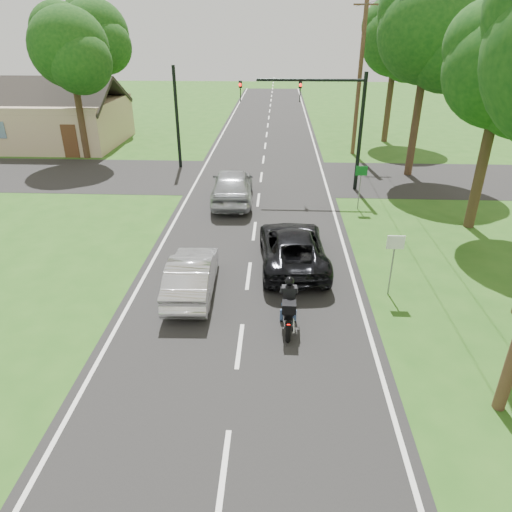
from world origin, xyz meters
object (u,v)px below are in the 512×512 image
Objects in this scene: motorcycle_rider at (289,309)px; sign_green at (361,177)px; utility_pole_far at (360,76)px; traffic_signal at (326,111)px; sign_white at (394,251)px; silver_suv at (232,185)px; dark_suv at (293,247)px; silver_sedan at (192,275)px.

sign_green reaches higher than motorcycle_rider.
utility_pole_far is (4.85, 21.07, 4.42)m from motorcycle_rider.
traffic_signal is at bearing 82.35° from motorcycle_rider.
sign_white is (3.35, 2.05, 0.94)m from motorcycle_rider.
traffic_signal is at bearing 117.38° from sign_green.
motorcycle_rider is 10.70m from sign_green.
silver_suv is at bearing -126.00° from utility_pole_far.
sign_green is (0.20, 8.00, 0.00)m from sign_white.
sign_white is at bearing 121.79° from silver_suv.
sign_green is at bearing -62.62° from traffic_signal.
silver_suv is 10.60m from sign_white.
dark_suv is (0.21, 4.07, 0.05)m from motorcycle_rider.
motorcycle_rider is 13.67m from traffic_signal.
utility_pole_far reaches higher than dark_suv.
utility_pole_far is at bearing 85.49° from sign_white.
utility_pole_far reaches higher than traffic_signal.
traffic_signal reaches higher than dark_suv.
motorcycle_rider is 22.07m from utility_pole_far.
silver_suv is at bearing -95.29° from silver_sedan.
utility_pole_far is (7.99, 19.22, 4.41)m from silver_sedan.
motorcycle_rider is 0.39× the size of silver_suv.
silver_suv is 2.36× the size of sign_green.
motorcycle_rider is 0.20× the size of utility_pole_far.
dark_suv is 4.02m from silver_sedan.
dark_suv is 0.79× the size of traffic_signal.
dark_suv is 3.83m from sign_white.
silver_suv reaches higher than motorcycle_rider.
traffic_signal reaches higher than sign_green.
silver_sedan is 8.93m from silver_suv.
traffic_signal is at bearing -109.68° from utility_pole_far.
silver_sedan is 0.40× the size of utility_pole_far.
traffic_signal is (1.77, 9.00, 3.43)m from dark_suv.
silver_sedan is 0.63× the size of traffic_signal.
motorcycle_rider is 4.03m from sign_white.
motorcycle_rider reaches higher than dark_suv.
sign_green reaches higher than silver_suv.
sign_green is (3.33, 5.98, 0.89)m from dark_suv.
silver_suv is 0.78× the size of traffic_signal.
traffic_signal reaches higher than sign_white.
utility_pole_far is 4.71× the size of sign_green.
silver_suv is at bearing -153.57° from traffic_signal.
traffic_signal is 3.00× the size of sign_green.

